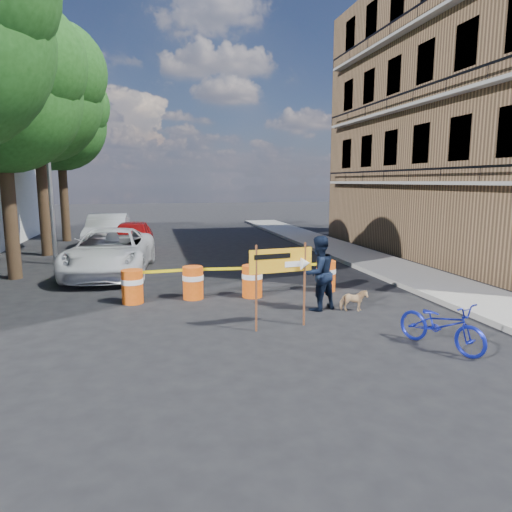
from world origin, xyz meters
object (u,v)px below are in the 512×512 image
detour_sign (289,266)px  dog (354,300)px  barrel_mid_right (252,280)px  barrel_far_right (326,275)px  sedan_red (132,237)px  sedan_silver (108,232)px  pedestrian (319,273)px  bicycle (443,303)px  suv_white (110,252)px  barrel_far_left (132,286)px  barrel_mid_left (193,282)px

detour_sign → dog: (1.94, 0.84, -1.10)m
barrel_mid_right → barrel_far_right: bearing=5.2°
sedan_red → sedan_silver: bearing=129.1°
dog → sedan_red: size_ratio=0.15×
detour_sign → sedan_red: (-3.73, 11.80, -0.64)m
barrel_mid_right → pedestrian: bearing=-50.5°
bicycle → sedan_silver: bicycle is taller
barrel_mid_right → pedestrian: 2.16m
barrel_far_right → suv_white: bearing=147.7°
barrel_mid_right → barrel_far_right: same height
detour_sign → sedan_red: size_ratio=0.43×
barrel_far_left → detour_sign: size_ratio=0.48×
barrel_mid_left → barrel_far_right: same height
barrel_mid_left → sedan_red: 9.02m
barrel_far_left → dog: size_ratio=1.37×
barrel_far_right → pedestrian: pedestrian is taller
pedestrian → suv_white: bearing=-68.2°
barrel_far_left → pedestrian: bearing=-20.2°
detour_sign → bicycle: bearing=-45.6°
pedestrian → barrel_mid_left: bearing=-52.1°
barrel_mid_right → suv_white: size_ratio=0.16×
barrel_far_left → detour_sign: (3.44, -2.89, 0.91)m
bicycle → sedan_silver: size_ratio=0.36×
barrel_mid_right → dog: 2.93m
sedan_red → barrel_mid_right: bearing=-64.6°
suv_white → sedan_silver: sedan_silver is taller
dog → detour_sign: bearing=125.9°
barrel_far_right → sedan_red: bearing=123.6°
barrel_mid_right → dog: barrel_mid_right is taller
barrel_mid_left → suv_white: size_ratio=0.16×
sedan_silver → dog: bearing=-59.7°
dog → barrel_mid_right: bearing=59.8°
barrel_mid_left → detour_sign: bearing=-58.6°
pedestrian → sedan_silver: (-6.05, 12.27, -0.11)m
pedestrian → suv_white: (-5.45, 5.87, -0.16)m
barrel_mid_right → bicycle: (2.68, -4.74, 0.44)m
bicycle → sedan_red: bearing=91.2°
barrel_far_left → barrel_mid_left: same height
barrel_far_left → bicycle: size_ratio=0.49×
sedan_red → sedan_silver: (-1.17, 1.67, 0.09)m
pedestrian → sedan_silver: size_ratio=0.37×
barrel_mid_left → detour_sign: detour_sign is taller
barrel_far_left → barrel_mid_left: bearing=3.6°
detour_sign → dog: 2.39m
bicycle → barrel_far_left: bearing=117.7°
detour_sign → pedestrian: bearing=38.2°
dog → barrel_far_left: bearing=81.8°
bicycle → sedan_red: 15.06m
detour_sign → suv_white: (-4.30, 7.07, -0.60)m
sedan_silver → barrel_far_right: bearing=-54.3°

